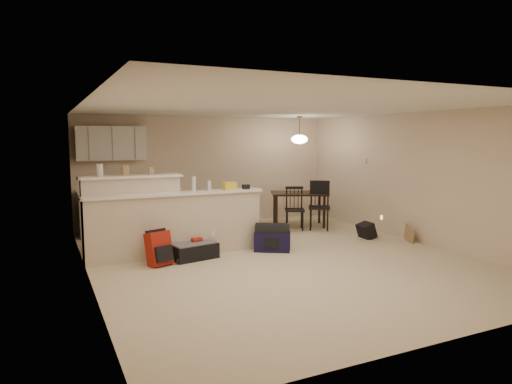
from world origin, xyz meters
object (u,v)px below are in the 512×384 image
dining_chair_far (319,206)px  suitcase (193,251)px  navy_duffel (272,241)px  pendant_lamp (299,139)px  red_backpack (159,249)px  dining_table (299,196)px  black_daypack (366,231)px  dining_chair_near (295,209)px

dining_chair_far → suitcase: size_ratio=1.39×
dining_chair_far → navy_duffel: (-1.82, -1.26, -0.35)m
pendant_lamp → red_backpack: 4.49m
dining_table → red_backpack: 4.17m
pendant_lamp → black_daypack: bearing=-72.3°
suitcase → red_backpack: size_ratio=1.40×
dining_chair_near → black_daypack: bearing=-31.0°
red_backpack → navy_duffel: size_ratio=0.85×
dining_table → suitcase: (-3.08, -1.74, -0.55)m
navy_duffel → black_daypack: bearing=34.7°
dining_chair_near → red_backpack: size_ratio=1.76×
black_daypack → pendant_lamp: bearing=23.5°
dining_table → red_backpack: dining_table is taller
dining_chair_near → red_backpack: 3.70m
dining_chair_far → black_daypack: bearing=-38.3°
dining_table → dining_chair_near: 0.54m
black_daypack → red_backpack: bearing=98.0°
red_backpack → navy_duffel: 2.06m
dining_chair_far → black_daypack: dining_chair_far is taller
red_backpack → navy_duffel: red_backpack is taller
pendant_lamp → red_backpack: bearing=-152.7°
pendant_lamp → dining_chair_far: (0.18, -0.58, -1.47)m
red_backpack → dining_chair_far: bearing=-0.4°
dining_table → navy_duffel: (-1.64, -1.85, -0.51)m
dining_table → navy_duffel: size_ratio=2.32×
dining_chair_near → pendant_lamp: bearing=75.2°
suitcase → dining_chair_far: bearing=8.5°
red_backpack → navy_duffel: (2.05, 0.06, -0.10)m
dining_chair_near → navy_duffel: size_ratio=1.50×
black_daypack → suitcase: bearing=95.8°
pendant_lamp → dining_table: bearing=0.0°
pendant_lamp → navy_duffel: size_ratio=0.98×
suitcase → black_daypack: bearing=-11.1°
dining_chair_near → dining_chair_far: 0.55m
dining_table → dining_chair_near: (-0.33, -0.38, -0.21)m
dining_chair_far → suitcase: dining_chair_far is taller
pendant_lamp → navy_duffel: (-1.64, -1.85, -1.82)m
dining_table → navy_duffel: dining_table is taller
dining_chair_near → dining_chair_far: size_ratio=0.90×
pendant_lamp → dining_chair_far: 1.59m
suitcase → navy_duffel: navy_duffel is taller
dining_table → pendant_lamp: pendant_lamp is taller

